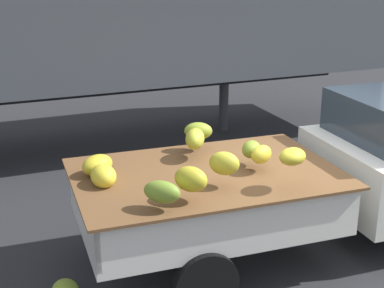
% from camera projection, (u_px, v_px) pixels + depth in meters
% --- Properties ---
extents(ground, '(220.00, 220.00, 0.00)m').
position_uv_depth(ground, '(299.00, 251.00, 6.42)').
color(ground, '#28282B').
extents(curb_strip, '(80.00, 0.80, 0.16)m').
position_uv_depth(curb_strip, '(102.00, 84.00, 14.23)').
color(curb_strip, gray).
rests_on(curb_strip, ground).
extents(pickup_truck, '(5.02, 2.13, 1.70)m').
position_uv_depth(pickup_truck, '(360.00, 168.00, 6.50)').
color(pickup_truck, silver).
rests_on(pickup_truck, ground).
extents(semi_trailer, '(12.05, 2.85, 3.95)m').
position_uv_depth(semi_trailer, '(34.00, 1.00, 8.83)').
color(semi_trailer, '#4C5156').
rests_on(semi_trailer, ground).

